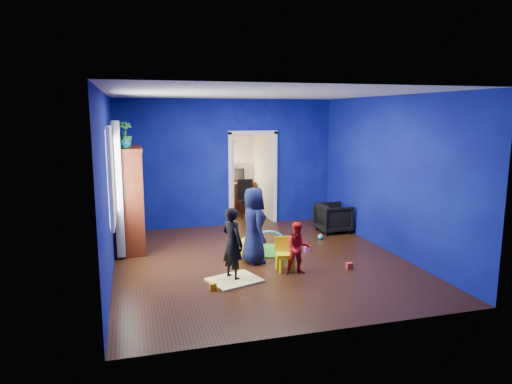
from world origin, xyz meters
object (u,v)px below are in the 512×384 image
object	(u,v)px
child_navy	(254,225)
tv_armoire	(128,199)
hopper_ball	(247,248)
crt_tv	(130,197)
kid_chair	(285,256)
vase	(125,142)
armchair	(333,218)
child_black	(233,244)
play_mat	(268,251)
toddler_red	(298,248)
study_desk	(238,196)
folding_chair	(247,200)

from	to	relation	value
child_navy	tv_armoire	bearing A→B (deg)	51.06
tv_armoire	hopper_ball	distance (m)	2.45
crt_tv	kid_chair	xyz separation A→B (m)	(2.44, -1.90, -0.77)
vase	child_navy	bearing A→B (deg)	-26.98
armchair	tv_armoire	size ratio (longest dim) A/B	0.35
child_black	tv_armoire	size ratio (longest dim) A/B	0.59
hopper_ball	kid_chair	world-z (taller)	kid_chair
child_black	child_navy	world-z (taller)	child_navy
play_mat	vase	bearing A→B (deg)	168.43
toddler_red	vase	world-z (taller)	vase
tv_armoire	hopper_ball	bearing A→B (deg)	-28.64
study_desk	child_navy	bearing A→B (deg)	-99.70
tv_armoire	folding_chair	xyz separation A→B (m)	(2.82, 1.98, -0.52)
child_black	toddler_red	size ratio (longest dim) A/B	1.35
study_desk	crt_tv	bearing A→B (deg)	-133.40
toddler_red	tv_armoire	world-z (taller)	tv_armoire
vase	study_desk	bearing A→B (deg)	48.96
armchair	crt_tv	xyz separation A→B (m)	(-4.28, -0.18, 0.71)
play_mat	study_desk	distance (m)	3.79
vase	hopper_ball	world-z (taller)	vase
toddler_red	play_mat	xyz separation A→B (m)	(-0.11, 1.29, -0.42)
child_black	folding_chair	world-z (taller)	child_black
tv_armoire	study_desk	world-z (taller)	tv_armoire
hopper_ball	vase	bearing A→B (deg)	158.26
kid_chair	folding_chair	size ratio (longest dim) A/B	0.54
child_navy	toddler_red	distance (m)	0.95
child_navy	kid_chair	xyz separation A→B (m)	(0.39, -0.54, -0.41)
child_navy	hopper_ball	distance (m)	0.54
kid_chair	tv_armoire	bearing A→B (deg)	154.01
vase	child_black	bearing A→B (deg)	-48.67
folding_chair	play_mat	bearing A→B (deg)	-96.12
armchair	study_desk	world-z (taller)	study_desk
hopper_ball	study_desk	bearing A→B (deg)	79.03
armchair	hopper_ball	xyz separation A→B (m)	(-2.29, -1.30, -0.12)
kid_chair	play_mat	world-z (taller)	kid_chair
kid_chair	folding_chair	bearing A→B (deg)	96.51
study_desk	hopper_ball	bearing A→B (deg)	-100.97
armchair	play_mat	world-z (taller)	armchair
child_navy	crt_tv	size ratio (longest dim) A/B	1.90
toddler_red	crt_tv	distance (m)	3.39
folding_chair	kid_chair	bearing A→B (deg)	-95.03
tv_armoire	armchair	bearing A→B (deg)	2.45
study_desk	play_mat	bearing A→B (deg)	-94.57
play_mat	study_desk	bearing A→B (deg)	85.43
tv_armoire	crt_tv	world-z (taller)	tv_armoire
armchair	folding_chair	distance (m)	2.34
child_navy	crt_tv	world-z (taller)	child_navy
toddler_red	crt_tv	bearing A→B (deg)	147.67
toddler_red	kid_chair	size ratio (longest dim) A/B	1.71
child_navy	vase	distance (m)	2.73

